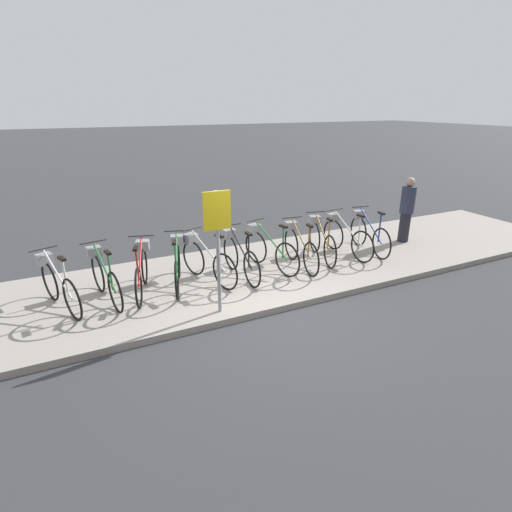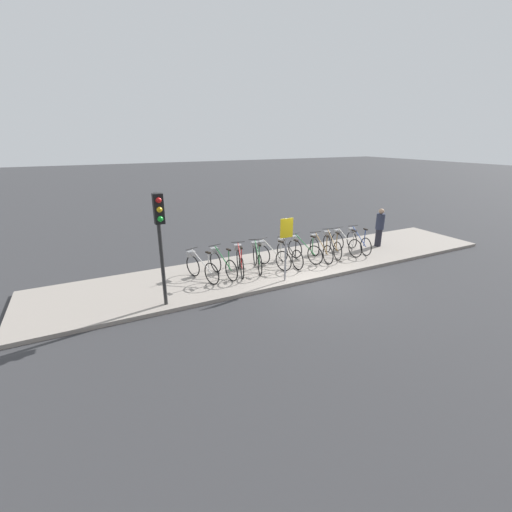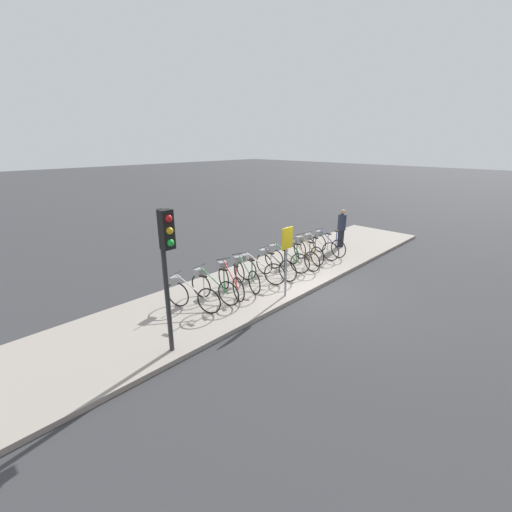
# 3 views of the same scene
# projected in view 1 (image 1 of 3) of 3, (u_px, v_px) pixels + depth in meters

# --- Properties ---
(ground_plane) EXTENTS (120.00, 120.00, 0.00)m
(ground_plane) POSITION_uv_depth(u_px,v_px,m) (277.00, 314.00, 6.83)
(ground_plane) COLOR #38383A
(sidewalk) EXTENTS (17.13, 3.21, 0.12)m
(sidewalk) POSITION_uv_depth(u_px,v_px,m) (239.00, 276.00, 8.16)
(sidewalk) COLOR #9E9389
(sidewalk) RESTS_ON ground_plane
(parked_bicycle_0) EXTENTS (0.67, 1.61, 1.03)m
(parked_bicycle_0) POSITION_uv_depth(u_px,v_px,m) (57.00, 283.00, 6.63)
(parked_bicycle_0) COLOR black
(parked_bicycle_0) RESTS_ON sidewalk
(parked_bicycle_1) EXTENTS (0.49, 1.67, 1.03)m
(parked_bicycle_1) POSITION_uv_depth(u_px,v_px,m) (104.00, 276.00, 6.92)
(parked_bicycle_1) COLOR black
(parked_bicycle_1) RESTS_ON sidewalk
(parked_bicycle_2) EXTENTS (0.62, 1.63, 1.03)m
(parked_bicycle_2) POSITION_uv_depth(u_px,v_px,m) (142.00, 270.00, 7.17)
(parked_bicycle_2) COLOR black
(parked_bicycle_2) RESTS_ON sidewalk
(parked_bicycle_3) EXTENTS (0.63, 1.62, 1.03)m
(parked_bicycle_3) POSITION_uv_depth(u_px,v_px,m) (177.00, 263.00, 7.46)
(parked_bicycle_3) COLOR black
(parked_bicycle_3) RESTS_ON sidewalk
(parked_bicycle_4) EXTENTS (0.66, 1.61, 1.03)m
(parked_bicycle_4) POSITION_uv_depth(u_px,v_px,m) (205.00, 259.00, 7.67)
(parked_bicycle_4) COLOR black
(parked_bicycle_4) RESTS_ON sidewalk
(parked_bicycle_5) EXTENTS (0.46, 1.69, 1.03)m
(parked_bicycle_5) POSITION_uv_depth(u_px,v_px,m) (239.00, 255.00, 7.87)
(parked_bicycle_5) COLOR black
(parked_bicycle_5) RESTS_ON sidewalk
(parked_bicycle_6) EXTENTS (0.56, 1.65, 1.03)m
(parked_bicycle_6) POSITION_uv_depth(u_px,v_px,m) (268.00, 248.00, 8.26)
(parked_bicycle_6) COLOR black
(parked_bicycle_6) RESTS_ON sidewalk
(parked_bicycle_7) EXTENTS (0.46, 1.68, 1.03)m
(parked_bicycle_7) POSITION_uv_depth(u_px,v_px,m) (299.00, 246.00, 8.37)
(parked_bicycle_7) COLOR black
(parked_bicycle_7) RESTS_ON sidewalk
(parked_bicycle_8) EXTENTS (0.58, 1.64, 1.03)m
(parked_bicycle_8) POSITION_uv_depth(u_px,v_px,m) (321.00, 239.00, 8.80)
(parked_bicycle_8) COLOR black
(parked_bicycle_8) RESTS_ON sidewalk
(parked_bicycle_9) EXTENTS (0.46, 1.69, 1.03)m
(parked_bicycle_9) POSITION_uv_depth(u_px,v_px,m) (345.00, 235.00, 9.03)
(parked_bicycle_9) COLOR black
(parked_bicycle_9) RESTS_ON sidewalk
(parked_bicycle_10) EXTENTS (0.46, 1.67, 1.03)m
(parked_bicycle_10) POSITION_uv_depth(u_px,v_px,m) (368.00, 232.00, 9.26)
(parked_bicycle_10) COLOR black
(parked_bicycle_10) RESTS_ON sidewalk
(pedestrian) EXTENTS (0.34, 0.34, 1.60)m
(pedestrian) POSITION_uv_depth(u_px,v_px,m) (407.00, 209.00, 9.74)
(pedestrian) COLOR #23232D
(pedestrian) RESTS_ON sidewalk
(sign_post) EXTENTS (0.44, 0.07, 2.03)m
(sign_post) POSITION_uv_depth(u_px,v_px,m) (218.00, 232.00, 6.16)
(sign_post) COLOR #99999E
(sign_post) RESTS_ON sidewalk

